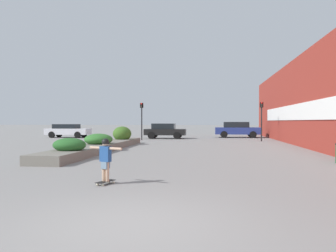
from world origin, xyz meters
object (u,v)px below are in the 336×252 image
object	(u,v)px
skateboard	(106,182)
traffic_light_left	(142,115)
car_center_left	(165,131)
traffic_light_right	(262,115)
car_leftmost	(237,129)
skateboarder	(105,155)
car_rightmost	(68,130)

from	to	relation	value
skateboard	traffic_light_left	bearing A→B (deg)	121.63
car_center_left	traffic_light_right	distance (m)	9.72
car_leftmost	skateboard	bearing A→B (deg)	-11.80
traffic_light_left	skateboard	bearing A→B (deg)	-80.49
skateboarder	car_center_left	world-z (taller)	car_center_left
car_rightmost	traffic_light_left	size ratio (longest dim) A/B	1.33
skateboard	traffic_light_right	bearing A→B (deg)	92.84
car_leftmost	skateboarder	bearing A→B (deg)	-11.80
skateboarder	car_center_left	distance (m)	24.04
car_leftmost	traffic_light_right	distance (m)	6.67
car_center_left	traffic_light_left	size ratio (longest dim) A/B	1.19
skateboarder	traffic_light_left	xyz separation A→B (m)	(-3.52, 21.03, 1.54)
car_center_left	car_rightmost	xyz separation A→B (m)	(-10.50, 0.41, -0.03)
car_rightmost	traffic_light_left	bearing A→B (deg)	69.01
car_center_left	traffic_light_right	world-z (taller)	traffic_light_right
skateboarder	car_leftmost	size ratio (longest dim) A/B	0.25
skateboard	car_leftmost	world-z (taller)	car_leftmost
traffic_light_left	traffic_light_right	size ratio (longest dim) A/B	1.01
car_leftmost	car_rightmost	size ratio (longest dim) A/B	1.04
skateboard	skateboarder	bearing A→B (deg)	-22.89
car_rightmost	traffic_light_right	xyz separation A→B (m)	(19.49, -3.79, 1.55)
skateboard	car_rightmost	size ratio (longest dim) A/B	0.15
car_leftmost	car_rightmost	xyz separation A→B (m)	(-17.90, -2.53, -0.11)
car_rightmost	traffic_light_left	xyz separation A→B (m)	(8.76, -3.36, 1.57)
car_center_left	car_rightmost	size ratio (longest dim) A/B	0.90
skateboarder	car_leftmost	xyz separation A→B (m)	(5.62, 26.91, 0.08)
car_leftmost	car_rightmost	distance (m)	18.08
skateboard	car_center_left	world-z (taller)	car_center_left
skateboarder	car_center_left	size ratio (longest dim) A/B	0.29
skateboarder	traffic_light_right	xyz separation A→B (m)	(7.20, 20.60, 1.52)
traffic_light_left	skateboarder	bearing A→B (deg)	-80.49
skateboard	skateboarder	size ratio (longest dim) A/B	0.57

